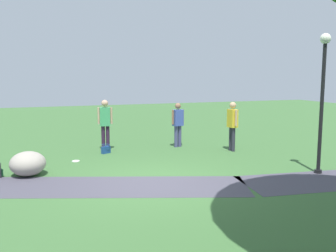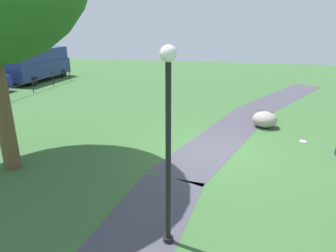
{
  "view_description": "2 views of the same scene",
  "coord_description": "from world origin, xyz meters",
  "px_view_note": "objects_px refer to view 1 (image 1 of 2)",
  "views": [
    {
      "loc": [
        2.77,
        8.73,
        2.7
      ],
      "look_at": [
        -0.41,
        0.0,
        1.41
      ],
      "focal_mm": 40.23,
      "sensor_mm": 36.0,
      "label": 1
    },
    {
      "loc": [
        -9.24,
        -0.28,
        4.08
      ],
      "look_at": [
        -0.96,
        1.47,
        1.13
      ],
      "focal_mm": 31.86,
      "sensor_mm": 36.0,
      "label": 2
    }
  ],
  "objects_px": {
    "lamp_post": "(323,89)",
    "man_near_boulder": "(178,122)",
    "handbag_on_grass": "(106,149)",
    "lawn_boulder": "(28,164)",
    "passerby_on_path": "(232,123)",
    "woman_with_handbag": "(105,121)",
    "frisbee_on_grass": "(76,161)"
  },
  "relations": [
    {
      "from": "man_near_boulder",
      "to": "woman_with_handbag",
      "type": "bearing_deg",
      "value": -7.02
    },
    {
      "from": "lamp_post",
      "to": "woman_with_handbag",
      "type": "height_order",
      "value": "lamp_post"
    },
    {
      "from": "lawn_boulder",
      "to": "man_near_boulder",
      "type": "distance_m",
      "value": 5.77
    },
    {
      "from": "lamp_post",
      "to": "handbag_on_grass",
      "type": "relative_size",
      "value": 10.32
    },
    {
      "from": "woman_with_handbag",
      "to": "frisbee_on_grass",
      "type": "xyz_separation_m",
      "value": [
        1.21,
        1.44,
        -1.04
      ]
    },
    {
      "from": "passerby_on_path",
      "to": "handbag_on_grass",
      "type": "distance_m",
      "value": 4.49
    },
    {
      "from": "lamp_post",
      "to": "passerby_on_path",
      "type": "distance_m",
      "value": 3.78
    },
    {
      "from": "lamp_post",
      "to": "man_near_boulder",
      "type": "bearing_deg",
      "value": -65.14
    },
    {
      "from": "man_near_boulder",
      "to": "handbag_on_grass",
      "type": "distance_m",
      "value": 2.87
    },
    {
      "from": "woman_with_handbag",
      "to": "passerby_on_path",
      "type": "bearing_deg",
      "value": 158.2
    },
    {
      "from": "man_near_boulder",
      "to": "handbag_on_grass",
      "type": "relative_size",
      "value": 4.5
    },
    {
      "from": "frisbee_on_grass",
      "to": "man_near_boulder",
      "type": "bearing_deg",
      "value": -163.88
    },
    {
      "from": "frisbee_on_grass",
      "to": "lawn_boulder",
      "type": "bearing_deg",
      "value": 42.0
    },
    {
      "from": "handbag_on_grass",
      "to": "lamp_post",
      "type": "bearing_deg",
      "value": 137.35
    },
    {
      "from": "woman_with_handbag",
      "to": "frisbee_on_grass",
      "type": "relative_size",
      "value": 7.53
    },
    {
      "from": "lamp_post",
      "to": "handbag_on_grass",
      "type": "xyz_separation_m",
      "value": [
        4.98,
        -4.58,
        -2.17
      ]
    },
    {
      "from": "lawn_boulder",
      "to": "handbag_on_grass",
      "type": "xyz_separation_m",
      "value": [
        -2.49,
        -2.12,
        -0.19
      ]
    },
    {
      "from": "lawn_boulder",
      "to": "woman_with_handbag",
      "type": "distance_m",
      "value": 3.8
    },
    {
      "from": "lawn_boulder",
      "to": "frisbee_on_grass",
      "type": "relative_size",
      "value": 4.73
    },
    {
      "from": "lawn_boulder",
      "to": "woman_with_handbag",
      "type": "height_order",
      "value": "woman_with_handbag"
    },
    {
      "from": "lamp_post",
      "to": "man_near_boulder",
      "type": "height_order",
      "value": "lamp_post"
    },
    {
      "from": "lawn_boulder",
      "to": "passerby_on_path",
      "type": "xyz_separation_m",
      "value": [
        -6.76,
        -1.01,
        0.68
      ]
    },
    {
      "from": "man_near_boulder",
      "to": "frisbee_on_grass",
      "type": "bearing_deg",
      "value": 16.12
    },
    {
      "from": "lamp_post",
      "to": "man_near_boulder",
      "type": "distance_m",
      "value": 5.49
    },
    {
      "from": "woman_with_handbag",
      "to": "frisbee_on_grass",
      "type": "bearing_deg",
      "value": 49.88
    },
    {
      "from": "woman_with_handbag",
      "to": "man_near_boulder",
      "type": "relative_size",
      "value": 1.1
    },
    {
      "from": "woman_with_handbag",
      "to": "man_near_boulder",
      "type": "xyz_separation_m",
      "value": [
        -2.64,
        0.33,
        -0.11
      ]
    },
    {
      "from": "lawn_boulder",
      "to": "passerby_on_path",
      "type": "bearing_deg",
      "value": -171.47
    },
    {
      "from": "lawn_boulder",
      "to": "handbag_on_grass",
      "type": "distance_m",
      "value": 3.27
    },
    {
      "from": "man_near_boulder",
      "to": "passerby_on_path",
      "type": "relative_size",
      "value": 0.95
    },
    {
      "from": "lawn_boulder",
      "to": "passerby_on_path",
      "type": "relative_size",
      "value": 0.65
    },
    {
      "from": "man_near_boulder",
      "to": "handbag_on_grass",
      "type": "height_order",
      "value": "man_near_boulder"
    }
  ]
}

